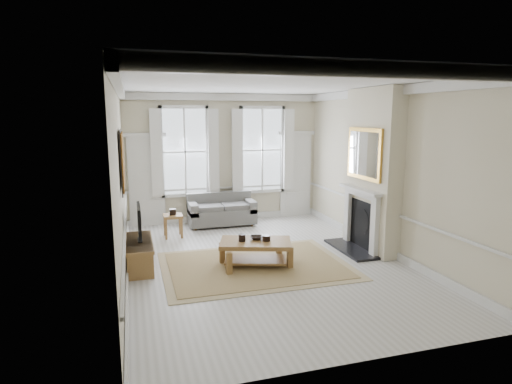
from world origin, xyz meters
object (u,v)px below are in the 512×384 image
object	(u,v)px
side_table	(173,219)
tv_stand	(140,254)
sofa	(221,212)
coffee_table	(255,245)

from	to	relation	value
side_table	tv_stand	distance (m)	2.05
sofa	coffee_table	distance (m)	3.27
tv_stand	coffee_table	bearing A→B (deg)	-15.44
side_table	tv_stand	bearing A→B (deg)	-113.36
coffee_table	tv_stand	size ratio (longest dim) A/B	1.06
tv_stand	sofa	bearing A→B (deg)	51.55
sofa	side_table	bearing A→B (deg)	-148.46
side_table	coffee_table	distance (m)	2.78
sofa	side_table	distance (m)	1.56
sofa	coffee_table	world-z (taller)	sofa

